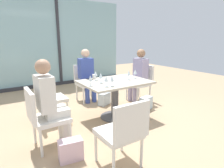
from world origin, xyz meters
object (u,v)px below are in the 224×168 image
(person_far_right, at_px, (138,73))
(wine_glass_4, at_px, (129,73))
(chair_front_left, at_px, (123,131))
(wine_glass_0, at_px, (106,79))
(handbag_2, at_px, (71,150))
(dining_table_main, at_px, (115,90))
(chair_side_end, at_px, (43,115))
(wine_glass_6, at_px, (90,78))
(person_near_window, at_px, (87,73))
(handbag_0, at_px, (146,103))
(wine_glass_3, at_px, (135,72))
(chair_near_window, at_px, (85,80))
(chair_far_left, at_px, (47,96))
(wine_glass_1, at_px, (96,74))
(handbag_1, at_px, (104,99))
(wine_glass_5, at_px, (112,79))
(cell_phone_on_table, at_px, (89,79))
(chair_far_right, at_px, (142,81))
(person_side_end, at_px, (50,100))
(coffee_cup, at_px, (94,76))
(wine_glass_2, at_px, (101,76))

(person_far_right, relative_size, wine_glass_4, 6.81)
(chair_front_left, xyz_separation_m, wine_glass_0, (0.40, 1.03, 0.37))
(wine_glass_4, relative_size, handbag_2, 0.62)
(dining_table_main, distance_m, chair_side_end, 1.46)
(person_far_right, xyz_separation_m, wine_glass_6, (-1.59, -0.61, 0.16))
(person_near_window, height_order, handbag_0, person_near_window)
(wine_glass_3, xyz_separation_m, handbag_0, (0.32, -0.00, -0.72))
(handbag_0, bearing_deg, chair_near_window, 107.57)
(chair_side_end, height_order, chair_far_left, same)
(wine_glass_1, xyz_separation_m, handbag_1, (0.48, 0.49, -0.72))
(wine_glass_5, distance_m, handbag_2, 1.30)
(cell_phone_on_table, bearing_deg, handbag_1, 23.25)
(chair_far_right, distance_m, chair_side_end, 2.70)
(chair_side_end, height_order, handbag_0, chair_side_end)
(wine_glass_5, bearing_deg, chair_near_window, 80.63)
(wine_glass_6, xyz_separation_m, cell_phone_on_table, (0.21, 0.47, -0.13))
(wine_glass_4, bearing_deg, person_far_right, 37.61)
(dining_table_main, bearing_deg, cell_phone_on_table, 131.93)
(chair_side_end, bearing_deg, wine_glass_3, 9.57)
(chair_side_end, distance_m, handbag_2, 0.62)
(dining_table_main, distance_m, wine_glass_4, 0.42)
(chair_far_right, bearing_deg, wine_glass_5, -149.73)
(wine_glass_1, xyz_separation_m, cell_phone_on_table, (-0.06, 0.15, -0.13))
(chair_near_window, xyz_separation_m, handbag_2, (-1.22, -2.12, -0.36))
(wine_glass_1, height_order, wine_glass_5, same)
(handbag_2, bearing_deg, wine_glass_0, 40.62)
(chair_far_left, distance_m, handbag_2, 1.38)
(handbag_0, bearing_deg, wine_glass_0, 178.68)
(chair_far_right, height_order, chair_far_left, same)
(wine_glass_1, bearing_deg, handbag_1, 45.81)
(person_side_end, distance_m, coffee_cup, 1.30)
(handbag_0, bearing_deg, chair_front_left, -153.76)
(wine_glass_4, relative_size, handbag_1, 0.62)
(dining_table_main, relative_size, chair_front_left, 1.43)
(wine_glass_2, relative_size, handbag_2, 0.62)
(person_near_window, relative_size, wine_glass_1, 6.81)
(handbag_1, bearing_deg, wine_glass_6, -158.22)
(wine_glass_2, bearing_deg, cell_phone_on_table, 95.86)
(chair_near_window, xyz_separation_m, wine_glass_0, (-0.36, -1.57, 0.37))
(chair_far_left, distance_m, coffee_cup, 0.96)
(person_near_window, xyz_separation_m, wine_glass_3, (0.47, -1.22, 0.16))
(dining_table_main, distance_m, person_near_window, 1.20)
(chair_near_window, height_order, coffee_cup, chair_near_window)
(dining_table_main, height_order, chair_far_right, chair_far_right)
(chair_far_left, xyz_separation_m, coffee_cup, (0.91, -0.13, 0.28))
(chair_far_left, xyz_separation_m, chair_front_left, (0.38, -1.82, 0.00))
(dining_table_main, relative_size, handbag_0, 4.15)
(wine_glass_1, bearing_deg, wine_glass_6, -130.53)
(chair_side_end, bearing_deg, person_side_end, 0.00)
(chair_front_left, xyz_separation_m, wine_glass_1, (0.48, 1.54, 0.37))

